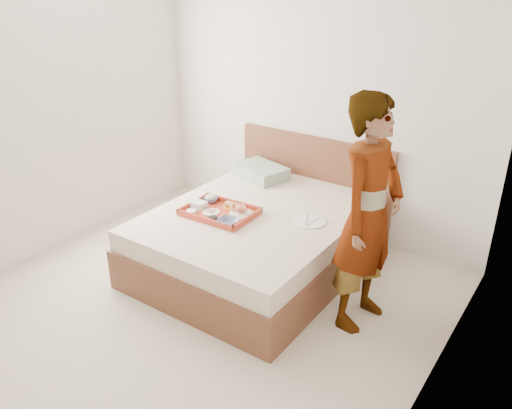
{
  "coord_description": "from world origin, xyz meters",
  "views": [
    {
      "loc": [
        2.31,
        -2.27,
        2.43
      ],
      "look_at": [
        0.09,
        0.9,
        0.65
      ],
      "focal_mm": 36.15,
      "sensor_mm": 36.0,
      "label": 1
    }
  ],
  "objects_px": {
    "bed": "(258,239)",
    "dinner_plate": "(310,221)",
    "person": "(369,215)",
    "tray": "(220,211)"
  },
  "relations": [
    {
      "from": "bed",
      "to": "dinner_plate",
      "type": "distance_m",
      "value": 0.54
    },
    {
      "from": "bed",
      "to": "tray",
      "type": "distance_m",
      "value": 0.44
    },
    {
      "from": "dinner_plate",
      "to": "bed",
      "type": "bearing_deg",
      "value": -169.55
    },
    {
      "from": "bed",
      "to": "tray",
      "type": "height_order",
      "value": "tray"
    },
    {
      "from": "dinner_plate",
      "to": "person",
      "type": "distance_m",
      "value": 0.73
    },
    {
      "from": "bed",
      "to": "person",
      "type": "distance_m",
      "value": 1.23
    },
    {
      "from": "bed",
      "to": "dinner_plate",
      "type": "bearing_deg",
      "value": 10.45
    },
    {
      "from": "tray",
      "to": "dinner_plate",
      "type": "distance_m",
      "value": 0.77
    },
    {
      "from": "bed",
      "to": "dinner_plate",
      "type": "relative_size",
      "value": 7.6
    },
    {
      "from": "tray",
      "to": "person",
      "type": "distance_m",
      "value": 1.34
    }
  ]
}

